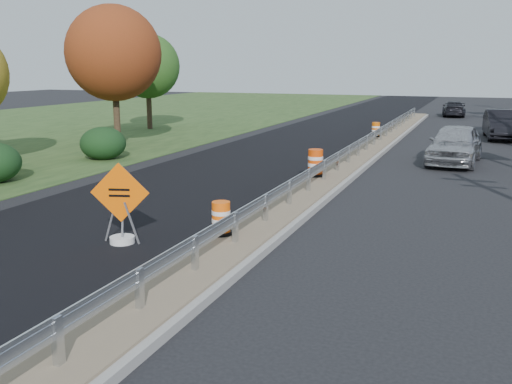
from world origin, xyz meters
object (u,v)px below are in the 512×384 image
at_px(caution_sign, 121,223).
at_px(barrel_median_far, 376,130).
at_px(car_dark_mid, 503,125).
at_px(car_dark_far, 454,109).
at_px(barrel_median_mid, 315,163).
at_px(barrel_median_near, 221,219).
at_px(car_silver, 455,144).

distance_m(caution_sign, barrel_median_far, 22.10).
xyz_separation_m(car_dark_mid, car_dark_far, (-3.48, 15.42, -0.20)).
relative_size(caution_sign, barrel_median_mid, 1.99).
distance_m(caution_sign, car_dark_mid, 27.08).
relative_size(barrel_median_near, car_dark_far, 0.18).
height_order(barrel_median_mid, car_dark_far, car_dark_far).
xyz_separation_m(barrel_median_far, car_silver, (4.64, -6.67, 0.23)).
bearing_deg(barrel_median_near, car_dark_far, 85.24).
bearing_deg(caution_sign, barrel_median_far, 67.86).
relative_size(caution_sign, car_dark_far, 0.44).
height_order(caution_sign, car_silver, caution_sign).
xyz_separation_m(barrel_median_near, car_dark_mid, (6.81, 24.63, 0.23)).
xyz_separation_m(car_silver, car_dark_far, (-1.31, 25.62, -0.21)).
bearing_deg(barrel_median_far, car_dark_mid, 27.42).
distance_m(car_silver, car_dark_far, 25.66).
relative_size(barrel_median_mid, car_dark_far, 0.22).
height_order(caution_sign, barrel_median_mid, caution_sign).
xyz_separation_m(caution_sign, car_dark_mid, (9.05, 25.52, 0.35)).
xyz_separation_m(caution_sign, barrel_median_far, (2.24, 21.98, 0.12)).
xyz_separation_m(barrel_median_mid, car_dark_mid, (6.75, 16.53, 0.14)).
bearing_deg(caution_sign, barrel_median_mid, 59.32).
bearing_deg(car_silver, car_dark_far, 97.05).
relative_size(caution_sign, barrel_median_near, 2.46).
height_order(barrel_median_near, barrel_median_far, barrel_median_far).
xyz_separation_m(barrel_median_near, barrel_median_far, (-0.00, 21.09, 0.01)).
bearing_deg(car_silver, barrel_median_mid, -121.79).
relative_size(barrel_median_near, barrel_median_far, 0.98).
bearing_deg(car_dark_mid, car_silver, -107.22).
bearing_deg(barrel_median_far, car_silver, -55.15).
xyz_separation_m(barrel_median_mid, car_silver, (4.58, 6.33, 0.15)).
bearing_deg(car_dark_mid, caution_sign, -114.74).
relative_size(barrel_median_near, car_silver, 0.16).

